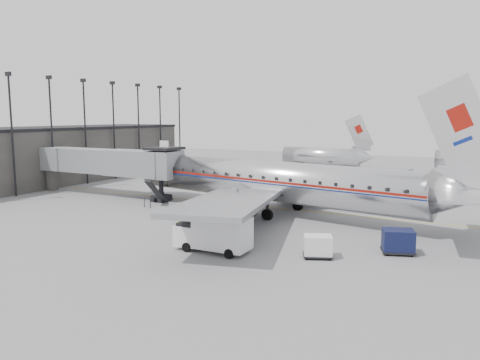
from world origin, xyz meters
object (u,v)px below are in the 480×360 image
object	(u,v)px
baggage_cart_white	(318,246)
ramp_worker	(179,212)
baggage_cart_navy	(398,241)
airliner	(272,181)
service_van	(214,233)

from	to	relation	value
baggage_cart_white	ramp_worker	distance (m)	15.91
baggage_cart_navy	baggage_cart_white	distance (m)	6.09
baggage_cart_navy	baggage_cart_white	xyz separation A→B (m)	(-4.91, -3.60, -0.10)
baggage_cart_white	ramp_worker	xyz separation A→B (m)	(-15.16, 4.81, 0.07)
airliner	ramp_worker	bearing A→B (deg)	-118.66
service_van	baggage_cart_navy	bearing A→B (deg)	24.35
ramp_worker	baggage_cart_navy	bearing A→B (deg)	-47.57
service_van	baggage_cart_white	xyz separation A→B (m)	(7.36, 2.06, -0.56)
airliner	ramp_worker	world-z (taller)	airliner
ramp_worker	baggage_cart_white	bearing A→B (deg)	-61.73
airliner	baggage_cart_navy	xyz separation A→B (m)	(13.88, -8.92, -2.39)
service_van	baggage_cart_white	size ratio (longest dim) A/B	2.31
baggage_cart_navy	service_van	bearing A→B (deg)	-173.50
airliner	baggage_cart_navy	size ratio (longest dim) A/B	15.38
airliner	baggage_cart_navy	world-z (taller)	airliner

